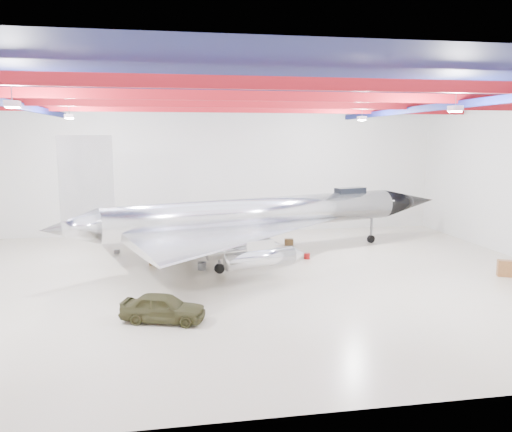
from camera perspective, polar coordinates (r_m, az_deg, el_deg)
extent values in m
plane|color=beige|center=(29.93, -2.44, -7.19)|extent=(40.00, 40.00, 0.00)
plane|color=silver|center=(43.77, -4.98, 5.22)|extent=(40.00, 0.00, 40.00)
plane|color=#0A0F38|center=(28.88, -2.59, 14.28)|extent=(40.00, 40.00, 0.00)
cube|color=maroon|center=(19.97, 0.73, 14.96)|extent=(39.50, 0.25, 0.50)
cube|color=maroon|center=(25.87, -1.73, 13.58)|extent=(39.50, 0.25, 0.50)
cube|color=maroon|center=(31.80, -3.27, 12.69)|extent=(39.50, 0.25, 0.50)
cube|color=maroon|center=(37.76, -4.31, 12.09)|extent=(39.50, 0.25, 0.50)
cube|color=#0D1553|center=(29.80, -26.64, 11.46)|extent=(0.25, 29.50, 0.40)
cube|color=#0D1553|center=(32.56, 19.35, 11.60)|extent=(0.25, 29.50, 0.40)
cube|color=silver|center=(23.47, -26.09, 11.45)|extent=(0.55, 0.55, 0.25)
cube|color=silver|center=(26.34, 21.82, 11.34)|extent=(0.55, 0.55, 0.25)
cube|color=silver|center=(35.15, -20.56, 10.65)|extent=(0.55, 0.55, 0.25)
cube|color=silver|center=(37.13, 12.01, 10.89)|extent=(0.55, 0.55, 0.25)
cylinder|color=silver|center=(34.83, 0.62, 0.32)|extent=(21.70, 8.89, 2.21)
cone|color=black|center=(43.05, 17.05, 1.58)|extent=(5.93, 3.80, 2.21)
cone|color=silver|center=(31.00, -20.55, -1.32)|extent=(3.83, 3.12, 2.21)
cube|color=silver|center=(30.80, -18.80, 4.10)|extent=(2.98, 1.08, 4.97)
cube|color=black|center=(38.91, 10.72, 2.79)|extent=(2.58, 1.59, 0.55)
cylinder|color=silver|center=(28.33, 0.51, -4.87)|extent=(4.30, 2.24, 0.99)
cylinder|color=silver|center=(30.73, -1.92, -3.78)|extent=(4.30, 2.24, 0.99)
cylinder|color=silver|center=(36.70, -6.41, -1.74)|extent=(4.30, 2.24, 0.99)
cylinder|color=silver|center=(39.25, -7.87, -1.07)|extent=(4.30, 2.24, 0.99)
cylinder|color=#59595B|center=(40.76, 13.03, -1.64)|extent=(0.20, 0.20, 1.99)
cylinder|color=black|center=(40.89, 13.00, -2.58)|extent=(0.66, 0.42, 0.62)
cylinder|color=#59595B|center=(30.90, -4.21, -4.78)|extent=(0.20, 0.20, 1.99)
cylinder|color=black|center=(31.07, -4.19, -6.00)|extent=(0.66, 0.42, 0.62)
cylinder|color=#59595B|center=(35.92, -7.72, -2.90)|extent=(0.20, 0.20, 1.99)
cylinder|color=black|center=(36.07, -7.69, -3.96)|extent=(0.66, 0.42, 0.62)
imported|color=#3B391D|center=(23.47, -10.57, -10.24)|extent=(4.14, 2.64, 1.31)
cube|color=brown|center=(33.90, 26.76, -5.37)|extent=(1.20, 0.93, 0.98)
cube|color=olive|center=(33.80, -11.65, -5.16)|extent=(0.56, 0.46, 0.37)
cube|color=maroon|center=(39.30, -10.99, -3.24)|extent=(0.43, 0.37, 0.27)
cylinder|color=#59595B|center=(32.03, -6.20, -5.70)|extent=(0.67, 0.67, 0.49)
cube|color=olive|center=(39.11, 3.78, -2.99)|extent=(0.78, 0.67, 0.48)
cube|color=#59595B|center=(37.74, -15.61, -3.92)|extent=(0.41, 0.35, 0.26)
cylinder|color=maroon|center=(34.83, 5.84, -4.58)|extent=(0.57, 0.57, 0.40)
cube|color=olive|center=(33.09, -2.54, -5.29)|extent=(0.63, 0.58, 0.36)
cylinder|color=#59595B|center=(40.35, -0.30, -2.66)|extent=(0.44, 0.44, 0.39)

